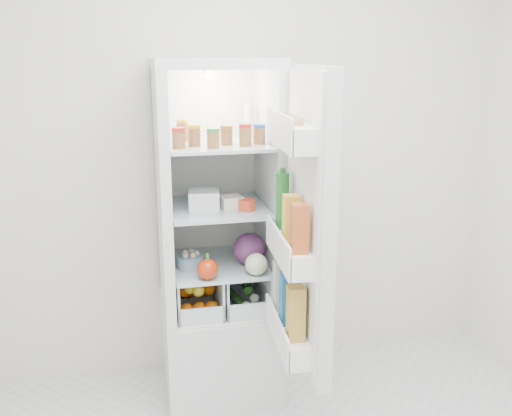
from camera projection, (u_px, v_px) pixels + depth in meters
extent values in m
cube|color=silver|center=(244.00, 149.00, 3.22)|extent=(3.00, 0.02, 2.60)
cube|color=silver|center=(220.00, 345.00, 3.17)|extent=(0.60, 0.60, 0.50)
cube|color=silver|center=(214.00, 63.00, 2.78)|extent=(0.60, 0.60, 0.05)
cube|color=silver|center=(209.00, 181.00, 3.21)|extent=(0.60, 0.05, 1.25)
cube|color=silver|center=(163.00, 195.00, 2.89)|extent=(0.05, 0.60, 1.25)
cube|color=silver|center=(268.00, 190.00, 3.00)|extent=(0.05, 0.60, 1.25)
cube|color=white|center=(210.00, 182.00, 3.18)|extent=(0.50, 0.01, 1.25)
sphere|color=white|center=(209.00, 75.00, 2.99)|extent=(0.05, 0.05, 0.05)
cube|color=silver|center=(219.00, 264.00, 3.02)|extent=(0.49, 0.53, 0.01)
cube|color=silver|center=(218.00, 208.00, 2.94)|extent=(0.49, 0.53, 0.02)
cube|color=silver|center=(217.00, 144.00, 2.86)|extent=(0.49, 0.53, 0.02)
cylinder|color=#B21919|center=(179.00, 139.00, 2.67)|extent=(0.06, 0.06, 0.08)
cylinder|color=gold|center=(194.00, 137.00, 2.74)|extent=(0.06, 0.06, 0.08)
cylinder|color=#267226|center=(213.00, 139.00, 2.68)|extent=(0.06, 0.06, 0.08)
cylinder|color=brown|center=(227.00, 136.00, 2.79)|extent=(0.06, 0.06, 0.08)
cylinder|color=#B21919|center=(245.00, 137.00, 2.74)|extent=(0.06, 0.06, 0.08)
cylinder|color=#194C8C|center=(259.00, 135.00, 2.80)|extent=(0.06, 0.06, 0.08)
cylinder|color=#BF8C19|center=(183.00, 133.00, 2.90)|extent=(0.06, 0.06, 0.08)
cylinder|color=white|center=(249.00, 121.00, 3.02)|extent=(0.06, 0.06, 0.17)
cube|color=white|center=(204.00, 200.00, 2.87)|extent=(0.17, 0.17, 0.10)
cube|color=white|center=(231.00, 202.00, 2.90)|extent=(0.12, 0.12, 0.06)
cylinder|color=red|center=(247.00, 205.00, 2.86)|extent=(0.10, 0.10, 0.06)
sphere|color=#59205D|center=(249.00, 249.00, 2.98)|extent=(0.17, 0.17, 0.17)
sphere|color=red|center=(208.00, 269.00, 2.79)|extent=(0.10, 0.10, 0.10)
cylinder|color=#7CA3B9|center=(190.00, 262.00, 2.94)|extent=(0.18, 0.18, 0.06)
sphere|color=beige|center=(256.00, 264.00, 2.84)|extent=(0.11, 0.11, 0.11)
sphere|color=orange|center=(187.00, 310.00, 2.92)|extent=(0.07, 0.07, 0.07)
sphere|color=orange|center=(199.00, 309.00, 2.93)|extent=(0.07, 0.07, 0.07)
sphere|color=orange|center=(212.00, 307.00, 2.95)|extent=(0.07, 0.07, 0.07)
sphere|color=orange|center=(184.00, 291.00, 3.02)|extent=(0.07, 0.07, 0.07)
sphere|color=orange|center=(196.00, 290.00, 3.03)|extent=(0.07, 0.07, 0.07)
sphere|color=orange|center=(209.00, 289.00, 3.05)|extent=(0.07, 0.07, 0.07)
sphere|color=orange|center=(189.00, 291.00, 3.15)|extent=(0.07, 0.07, 0.07)
sphere|color=orange|center=(201.00, 290.00, 3.17)|extent=(0.07, 0.07, 0.07)
sphere|color=yellow|center=(190.00, 288.00, 2.96)|extent=(0.06, 0.06, 0.06)
sphere|color=yellow|center=(201.00, 279.00, 3.08)|extent=(0.06, 0.06, 0.06)
sphere|color=yellow|center=(199.00, 291.00, 2.93)|extent=(0.06, 0.06, 0.06)
cylinder|color=#1F4717|center=(234.00, 297.00, 3.09)|extent=(0.09, 0.21, 0.05)
cylinder|color=#1F4717|center=(247.00, 284.00, 3.14)|extent=(0.08, 0.21, 0.05)
sphere|color=white|center=(246.00, 306.00, 2.99)|extent=(0.05, 0.05, 0.05)
sphere|color=white|center=(255.00, 298.00, 3.01)|extent=(0.05, 0.05, 0.05)
cube|color=silver|center=(310.00, 221.00, 2.44)|extent=(0.09, 0.60, 1.30)
cube|color=white|center=(302.00, 221.00, 2.44)|extent=(0.04, 0.56, 1.26)
cube|color=white|center=(292.00, 134.00, 2.33)|extent=(0.14, 0.51, 0.10)
cube|color=white|center=(290.00, 250.00, 2.46)|extent=(0.14, 0.51, 0.10)
cube|color=white|center=(289.00, 333.00, 2.57)|extent=(0.14, 0.51, 0.10)
sphere|color=#9F7548|center=(298.00, 123.00, 2.20)|extent=(0.05, 0.05, 0.05)
sphere|color=#9F7548|center=(293.00, 121.00, 2.28)|extent=(0.05, 0.05, 0.05)
sphere|color=#9F7548|center=(289.00, 118.00, 2.35)|extent=(0.05, 0.05, 0.05)
cylinder|color=#1B5F22|center=(282.00, 201.00, 2.56)|extent=(0.06, 0.06, 0.26)
cube|color=yellow|center=(291.00, 218.00, 2.40)|extent=(0.07, 0.07, 0.20)
cube|color=#C25222|center=(299.00, 229.00, 2.25)|extent=(0.07, 0.07, 0.20)
cube|color=silver|center=(281.00, 286.00, 2.67)|extent=(0.07, 0.07, 0.24)
cube|color=teal|center=(288.00, 299.00, 2.52)|extent=(0.07, 0.07, 0.24)
cube|color=gold|center=(296.00, 313.00, 2.38)|extent=(0.07, 0.07, 0.24)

